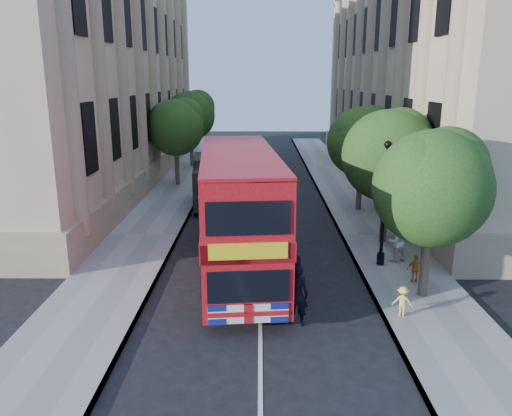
{
  "coord_description": "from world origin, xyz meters",
  "views": [
    {
      "loc": [
        -0.03,
        -13.52,
        7.67
      ],
      "look_at": [
        -0.18,
        6.92,
        2.3
      ],
      "focal_mm": 35.0,
      "sensor_mm": 36.0,
      "label": 1
    }
  ],
  "objects_px": {
    "double_decker_bus": "(239,209)",
    "box_van": "(212,183)",
    "lamp_post": "(384,209)",
    "woman_pedestrian": "(396,241)",
    "police_constable": "(297,295)"
  },
  "relations": [
    {
      "from": "lamp_post",
      "to": "woman_pedestrian",
      "type": "relative_size",
      "value": 2.89
    },
    {
      "from": "double_decker_bus",
      "to": "woman_pedestrian",
      "type": "bearing_deg",
      "value": 4.5
    },
    {
      "from": "police_constable",
      "to": "woman_pedestrian",
      "type": "bearing_deg",
      "value": -117.85
    },
    {
      "from": "double_decker_bus",
      "to": "box_van",
      "type": "bearing_deg",
      "value": 95.59
    },
    {
      "from": "lamp_post",
      "to": "police_constable",
      "type": "distance_m",
      "value": 6.49
    },
    {
      "from": "box_van",
      "to": "woman_pedestrian",
      "type": "bearing_deg",
      "value": -52.9
    },
    {
      "from": "double_decker_bus",
      "to": "box_van",
      "type": "distance_m",
      "value": 10.91
    },
    {
      "from": "lamp_post",
      "to": "box_van",
      "type": "bearing_deg",
      "value": 128.46
    },
    {
      "from": "double_decker_bus",
      "to": "woman_pedestrian",
      "type": "xyz_separation_m",
      "value": [
        6.56,
        1.13,
        -1.67
      ]
    },
    {
      "from": "double_decker_bus",
      "to": "woman_pedestrian",
      "type": "distance_m",
      "value": 6.87
    },
    {
      "from": "police_constable",
      "to": "woman_pedestrian",
      "type": "xyz_separation_m",
      "value": [
        4.58,
        5.42,
        -0.02
      ]
    },
    {
      "from": "lamp_post",
      "to": "woman_pedestrian",
      "type": "bearing_deg",
      "value": 30.23
    },
    {
      "from": "police_constable",
      "to": "double_decker_bus",
      "type": "bearing_deg",
      "value": -52.81
    },
    {
      "from": "woman_pedestrian",
      "to": "lamp_post",
      "type": "bearing_deg",
      "value": 7.43
    },
    {
      "from": "lamp_post",
      "to": "box_van",
      "type": "distance_m",
      "value": 12.73
    }
  ]
}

